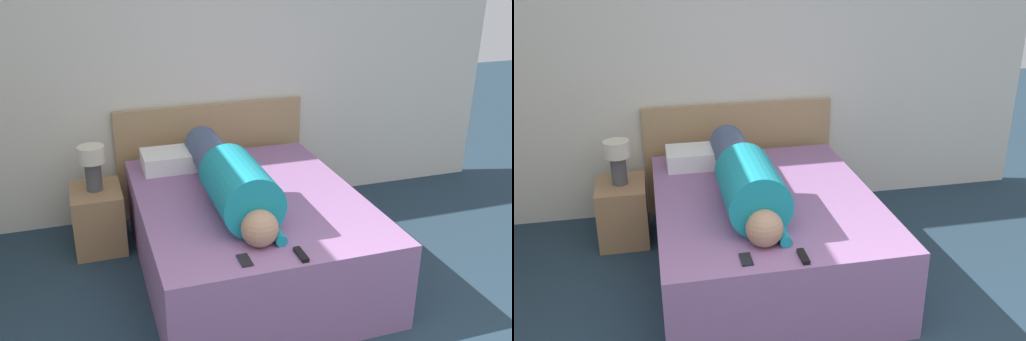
# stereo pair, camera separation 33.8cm
# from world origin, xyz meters

# --- Properties ---
(wall_back) EXTENTS (5.31, 0.06, 2.60)m
(wall_back) POSITION_xyz_m (0.00, 3.26, 1.30)
(wall_back) COLOR silver
(wall_back) RESTS_ON ground_plane
(bed) EXTENTS (1.50, 1.92, 0.59)m
(bed) POSITION_xyz_m (-0.01, 2.09, 0.29)
(bed) COLOR #936699
(bed) RESTS_ON ground_plane
(headboard) EXTENTS (1.62, 0.04, 0.96)m
(headboard) POSITION_xyz_m (-0.01, 3.19, 0.48)
(headboard) COLOR tan
(headboard) RESTS_ON ground_plane
(nightstand) EXTENTS (0.38, 0.48, 0.48)m
(nightstand) POSITION_xyz_m (-1.02, 2.79, 0.24)
(nightstand) COLOR #A37A51
(nightstand) RESTS_ON ground_plane
(table_lamp) EXTENTS (0.20, 0.20, 0.35)m
(table_lamp) POSITION_xyz_m (-1.02, 2.79, 0.70)
(table_lamp) COLOR #4C4C51
(table_lamp) RESTS_ON nightstand
(person_lying) EXTENTS (0.39, 1.61, 0.39)m
(person_lying) POSITION_xyz_m (-0.16, 2.04, 0.75)
(person_lying) COLOR tan
(person_lying) RESTS_ON bed
(pillow_near_headboard) EXTENTS (0.61, 0.33, 0.14)m
(pillow_near_headboard) POSITION_xyz_m (-0.35, 2.78, 0.66)
(pillow_near_headboard) COLOR white
(pillow_near_headboard) RESTS_ON bed
(tv_remote) EXTENTS (0.04, 0.15, 0.02)m
(tv_remote) POSITION_xyz_m (0.02, 1.23, 0.60)
(tv_remote) COLOR black
(tv_remote) RESTS_ON bed
(cell_phone) EXTENTS (0.06, 0.13, 0.01)m
(cell_phone) POSITION_xyz_m (-0.29, 1.28, 0.59)
(cell_phone) COLOR black
(cell_phone) RESTS_ON bed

